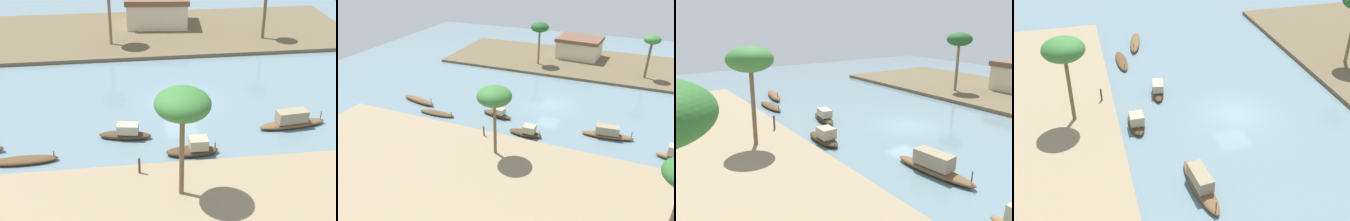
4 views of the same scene
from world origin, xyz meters
The scene contains 10 objects.
river_water centered at (0.00, 0.00, 0.00)m, with size 74.07×74.07×0.00m, color slate.
riverbank_left centered at (0.00, -16.45, 0.18)m, with size 41.17×15.32×0.36m, color #937F60.
sampan_upstream_small centered at (-10.99, -7.20, 0.19)m, with size 4.28×1.03×0.69m.
sampan_open_hull centered at (7.10, -4.95, 0.48)m, with size 5.01×1.56×1.26m.
sampan_with_red_awning centered at (-14.78, -5.30, 0.27)m, with size 4.95×1.90×1.08m.
sampan_midstream centered at (-0.33, -7.54, 0.41)m, with size 3.37×1.19×1.15m.
sampan_foreground centered at (-4.54, -5.05, 0.41)m, with size 3.65×1.51×1.08m.
mooring_post centered at (-3.97, -9.67, 0.88)m, with size 0.14×0.14×1.02m, color #4C3823.
palm_tree_left_near centered at (-1.82, -11.82, 5.80)m, with size 2.89×2.89×6.30m.
palm_tree_right_tall centered at (-5.22, 12.77, 5.96)m, with size 2.73×2.73×6.47m.
Camera 3 is at (17.81, -18.19, 8.25)m, focal length 34.73 mm.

